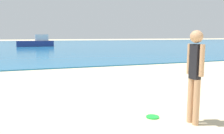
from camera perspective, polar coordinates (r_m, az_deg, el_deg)
name	(u,v)px	position (r m, az deg, el deg)	size (l,w,h in m)	color
water	(39,45)	(41.26, -17.27, 5.21)	(160.00, 60.00, 0.06)	#1E6B9E
person_standing	(195,72)	(4.37, 19.52, -1.05)	(0.22, 0.38, 1.67)	tan
frisbee	(153,117)	(4.71, 9.85, -11.87)	(0.25, 0.25, 0.03)	green
boat_far	(37,42)	(34.09, -17.86, 5.74)	(4.84, 1.63, 1.64)	navy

